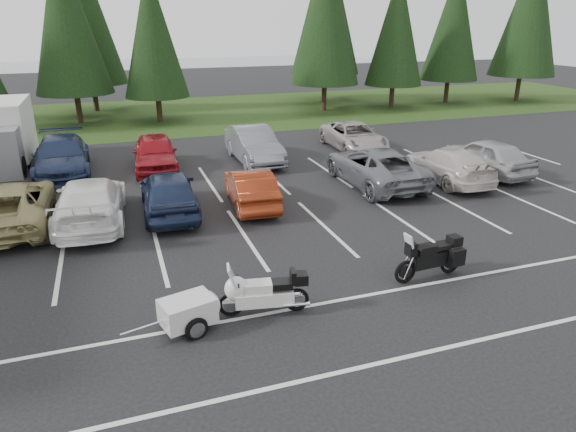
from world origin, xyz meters
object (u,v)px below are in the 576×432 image
Objects in this scene: car_far_3 at (254,145)px; car_near_2 at (10,205)px; car_near_4 at (169,192)px; car_near_7 at (447,165)px; car_far_1 at (62,156)px; car_far_2 at (155,153)px; car_near_3 at (90,201)px; cargo_trailer at (188,314)px; car_near_8 at (485,156)px; touring_motorcycle at (264,289)px; car_far_4 at (354,136)px; car_near_6 at (375,166)px; car_near_5 at (250,188)px; adventure_motorcycle at (430,254)px.

car_near_2 is at bearing -152.32° from car_far_3.
car_near_7 is (11.53, 0.14, -0.08)m from car_near_4.
car_far_1 reaches higher than car_far_2.
car_near_7 is (14.10, 0.21, -0.06)m from car_near_3.
car_far_2 reaches higher than cargo_trailer.
car_near_8 is 14.68m from car_far_2.
touring_motorcycle is (1.26, -7.39, -0.14)m from car_near_4.
car_near_8 is at bearing -168.00° from car_near_7.
car_near_6 is at bearing -106.12° from car_far_4.
car_near_5 is at bearing -46.18° from car_far_1.
car_near_2 is 3.27× the size of cargo_trailer.
car_near_2 is 1.17× the size of car_far_2.
car_far_3 is at bearing -53.75° from car_near_6.
car_near_3 is 10.99m from adventure_motorcycle.
touring_motorcycle is (6.32, -7.85, -0.10)m from car_near_2.
adventure_motorcycle is (1.18, -12.94, -0.11)m from car_far_3.
adventure_motorcycle is at bearing 72.06° from car_near_6.
car_near_8 reaches higher than adventure_motorcycle.
car_far_3 is at bearing -6.16° from car_far_1.
car_far_3 reaches higher than car_near_8.
car_far_1 is 14.33m from cargo_trailer.
car_near_6 is 10.80m from touring_motorcycle.
car_far_1 is 2.38× the size of touring_motorcycle.
car_near_7 reaches higher than adventure_motorcycle.
car_far_4 reaches higher than cargo_trailer.
car_far_4 is (15.33, 6.04, -0.06)m from car_near_2.
car_near_8 is (13.77, 0.56, 0.00)m from car_near_4.
car_near_4 is 1.97× the size of touring_motorcycle.
car_near_6 reaches higher than car_near_5.
car_far_2 reaches higher than car_near_6.
car_far_2 is at bearing 72.13° from cargo_trailer.
car_far_3 is (-6.85, 5.68, 0.11)m from car_near_7.
cargo_trailer is at bearing -167.20° from touring_motorcycle.
car_far_1 is at bearing -102.62° from car_near_2.
car_near_3 is at bearing 4.18° from car_near_6.
car_near_4 is 2.79× the size of cargo_trailer.
adventure_motorcycle is at bearing -85.97° from car_far_3.
cargo_trailer is at bearing 179.14° from adventure_motorcycle.
car_far_2 is 0.94× the size of car_far_3.
car_far_1 reaches higher than car_near_4.
car_near_6 reaches higher than car_near_3.
car_near_6 is (8.41, 0.70, -0.01)m from car_near_4.
car_near_4 is at bearing 4.92° from car_near_6.
car_near_8 is (16.34, 0.63, 0.02)m from car_near_3.
car_near_3 is 1.07× the size of car_far_4.
car_far_3 reaches higher than car_near_5.
car_near_3 is 1.08× the size of car_far_3.
car_near_3 is at bearing 2.23° from car_near_7.
car_far_1 reaches higher than car_near_5.
car_near_8 is 10.50m from car_far_3.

